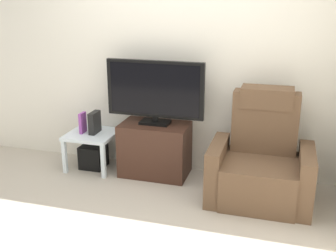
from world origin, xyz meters
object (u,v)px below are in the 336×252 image
subwoofer_box (93,156)px  recliner_armchair (261,163)px  book_upright (83,123)px  tv_stand (155,149)px  television (155,91)px  game_console (95,122)px  side_table (92,138)px

subwoofer_box → recliner_armchair: bearing=-6.5°
subwoofer_box → book_upright: 0.42m
tv_stand → television: television is taller
tv_stand → game_console: game_console is taller
side_table → book_upright: bearing=-168.7°
subwoofer_box → book_upright: book_upright is taller
tv_stand → recliner_armchair: bearing=-11.6°
tv_stand → recliner_armchair: 1.20m
game_console → television: bearing=2.4°
tv_stand → game_console: bearing=-179.1°
recliner_armchair → side_table: 1.93m
television → side_table: (-0.75, -0.04, -0.60)m
side_table → television: bearing=3.1°
recliner_armchair → subwoofer_box: recliner_armchair is taller
television → game_console: size_ratio=4.32×
tv_stand → television: (0.00, 0.02, 0.66)m
side_table → game_console: (0.03, 0.01, 0.19)m
game_console → recliner_armchair: bearing=-6.9°
subwoofer_box → game_console: size_ratio=1.09×
book_upright → game_console: 0.14m
tv_stand → side_table: bearing=-178.4°
television → side_table: size_ratio=1.99×
television → book_upright: (-0.85, -0.06, -0.41)m
game_console → tv_stand: bearing=0.9°
book_upright → game_console: bearing=12.5°
recliner_armchair → game_console: (-1.89, 0.23, 0.18)m
side_table → tv_stand: bearing=1.6°
tv_stand → subwoofer_box: bearing=-178.4°
side_table → subwoofer_box: 0.22m
side_table → book_upright: 0.21m
recliner_armchair → book_upright: recliner_armchair is taller
side_table → game_console: 0.19m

